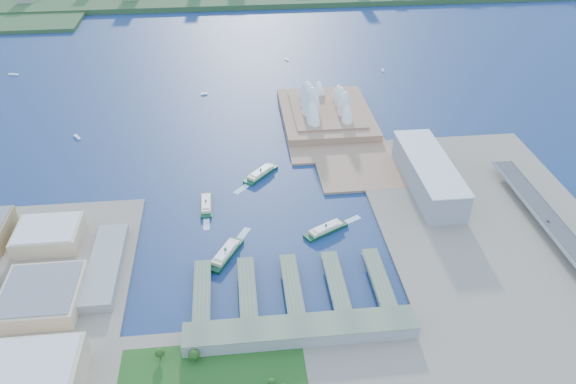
{
  "coord_description": "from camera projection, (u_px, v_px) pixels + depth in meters",
  "views": [
    {
      "loc": [
        -30.96,
        -463.08,
        374.57
      ],
      "look_at": [
        25.4,
        64.36,
        18.0
      ],
      "focal_mm": 35.0,
      "sensor_mm": 36.0,
      "label": 1
    }
  ],
  "objects": [
    {
      "name": "west_buildings",
      "position": [
        0.0,
        294.0,
        504.83
      ],
      "size": [
        200.0,
        280.0,
        27.0
      ],
      "primitive_type": null,
      "color": "olive",
      "rests_on": "west_land"
    },
    {
      "name": "terminal_building",
      "position": [
        301.0,
        331.0,
        478.74
      ],
      "size": [
        200.0,
        28.0,
        12.0
      ],
      "primitive_type": "cube",
      "color": "gray",
      "rests_on": "south_land"
    },
    {
      "name": "ferry_wharves",
      "position": [
        292.0,
        286.0,
        530.59
      ],
      "size": [
        184.0,
        90.0,
        9.3
      ],
      "primitive_type": null,
      "color": "#55634B",
      "rests_on": "ground"
    },
    {
      "name": "east_land",
      "position": [
        508.0,
        255.0,
        572.9
      ],
      "size": [
        240.0,
        500.0,
        3.0
      ],
      "primitive_type": "cube",
      "color": "gray",
      "rests_on": "ground"
    },
    {
      "name": "boat_a",
      "position": [
        77.0,
        137.0,
        783.72
      ],
      "size": [
        12.12,
        15.26,
        3.04
      ],
      "primitive_type": null,
      "rotation": [
        0.0,
        0.0,
        0.6
      ],
      "color": "white",
      "rests_on": "ground"
    },
    {
      "name": "boat_d",
      "position": [
        13.0,
        74.0,
        973.28
      ],
      "size": [
        18.18,
        7.3,
        3.0
      ],
      "primitive_type": null,
      "rotation": [
        0.0,
        0.0,
        1.37
      ],
      "color": "white",
      "rests_on": "ground"
    },
    {
      "name": "peninsula",
      "position": [
        330.0,
        124.0,
        817.04
      ],
      "size": [
        135.0,
        220.0,
        3.0
      ],
      "primitive_type": "cube",
      "color": "#976F53",
      "rests_on": "ground"
    },
    {
      "name": "ferry_d",
      "position": [
        326.0,
        228.0,
        604.92
      ],
      "size": [
        51.84,
        36.74,
        9.82
      ],
      "primitive_type": null,
      "rotation": [
        0.0,
        0.0,
        2.08
      ],
      "color": "#0E3921",
      "rests_on": "ground"
    },
    {
      "name": "opera_house",
      "position": [
        327.0,
        99.0,
        816.31
      ],
      "size": [
        134.0,
        180.0,
        58.0
      ],
      "primitive_type": null,
      "color": "white",
      "rests_on": "peninsula"
    },
    {
      "name": "boat_e",
      "position": [
        287.0,
        59.0,
        1032.88
      ],
      "size": [
        7.54,
        10.56,
        2.5
      ],
      "primitive_type": null,
      "rotation": [
        0.0,
        0.0,
        0.47
      ],
      "color": "white",
      "rests_on": "ground"
    },
    {
      "name": "boat_c",
      "position": [
        383.0,
        70.0,
        989.68
      ],
      "size": [
        4.67,
        11.71,
        2.56
      ],
      "primitive_type": null,
      "rotation": [
        0.0,
        0.0,
        3.02
      ],
      "color": "white",
      "rests_on": "ground"
    },
    {
      "name": "car_c",
      "position": [
        548.0,
        221.0,
        597.7
      ],
      "size": [
        1.76,
        4.34,
        1.26
      ],
      "primitive_type": "imported",
      "rotation": [
        0.0,
        0.0,
        3.14
      ],
      "color": "slate",
      "rests_on": "expressway"
    },
    {
      "name": "expressway",
      "position": [
        571.0,
        252.0,
        565.8
      ],
      "size": [
        26.0,
        340.0,
        11.85
      ],
      "primitive_type": null,
      "color": "gray",
      "rests_on": "east_land"
    },
    {
      "name": "ferry_a",
      "position": [
        206.0,
        203.0,
        644.15
      ],
      "size": [
        13.08,
        48.59,
        9.15
      ],
      "primitive_type": null,
      "rotation": [
        0.0,
        0.0,
        0.02
      ],
      "color": "#0E3921",
      "rests_on": "ground"
    },
    {
      "name": "toaster_building",
      "position": [
        428.0,
        174.0,
        665.61
      ],
      "size": [
        45.0,
        155.0,
        35.0
      ],
      "primitive_type": "cube",
      "color": "gray",
      "rests_on": "east_land"
    },
    {
      "name": "ferry_c",
      "position": [
        226.0,
        252.0,
        570.77
      ],
      "size": [
        39.08,
        55.38,
        10.48
      ],
      "primitive_type": null,
      "rotation": [
        0.0,
        0.0,
        2.64
      ],
      "color": "#0E3921",
      "rests_on": "ground"
    },
    {
      "name": "boat_b",
      "position": [
        204.0,
        94.0,
        905.08
      ],
      "size": [
        11.07,
        5.44,
        2.86
      ],
      "primitive_type": null,
      "rotation": [
        0.0,
        0.0,
        1.74
      ],
      "color": "white",
      "rests_on": "ground"
    },
    {
      "name": "ferry_b",
      "position": [
        261.0,
        172.0,
        699.41
      ],
      "size": [
        46.11,
        49.27,
        10.18
      ],
      "primitive_type": null,
      "rotation": [
        0.0,
        0.0,
        -0.73
      ],
      "color": "#0E3921",
      "rests_on": "ground"
    },
    {
      "name": "ground",
      "position": [
        271.0,
        241.0,
        593.84
      ],
      "size": [
        3000.0,
        3000.0,
        0.0
      ],
      "primitive_type": "plane",
      "color": "#10294D",
      "rests_on": "ground"
    }
  ]
}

